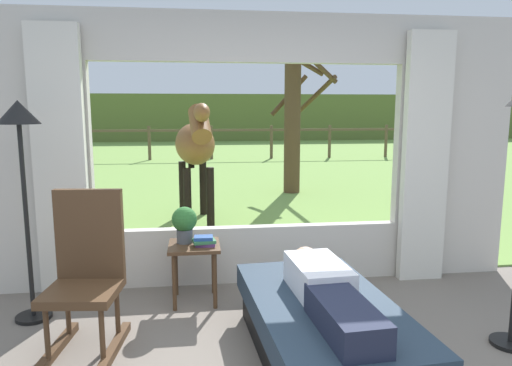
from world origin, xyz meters
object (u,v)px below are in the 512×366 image
object	(u,v)px
recliner_sofa	(323,330)
pasture_tree	(293,115)
reclining_person	(326,289)
floor_lamp_left	(21,145)
rocking_chair	(86,272)
book_stack	(204,241)
potted_plant	(184,222)
side_table	(194,255)
horse	(195,145)

from	to	relation	value
recliner_sofa	pasture_tree	xyz separation A→B (m)	(1.08, 6.24, 1.33)
reclining_person	floor_lamp_left	bearing A→B (deg)	151.80
recliner_sofa	rocking_chair	distance (m)	1.69
rocking_chair	recliner_sofa	bearing A→B (deg)	-7.93
floor_lamp_left	rocking_chair	bearing A→B (deg)	-42.63
rocking_chair	pasture_tree	size ratio (longest dim) A/B	0.35
reclining_person	book_stack	distance (m)	1.34
potted_plant	pasture_tree	world-z (taller)	pasture_tree
recliner_sofa	side_table	xyz separation A→B (m)	(-0.85, 1.10, 0.21)
rocking_chair	horse	size ratio (longest dim) A/B	0.62
floor_lamp_left	pasture_tree	bearing A→B (deg)	58.68
side_table	floor_lamp_left	size ratio (longest dim) A/B	0.30
reclining_person	horse	distance (m)	4.15
rocking_chair	pasture_tree	distance (m)	6.49
potted_plant	horse	bearing A→B (deg)	87.83
pasture_tree	potted_plant	bearing A→B (deg)	-111.66
recliner_sofa	pasture_tree	size ratio (longest dim) A/B	0.56
floor_lamp_left	side_table	bearing A→B (deg)	7.99
side_table	potted_plant	size ratio (longest dim) A/B	1.63
side_table	book_stack	size ratio (longest dim) A/B	2.52
rocking_chair	potted_plant	size ratio (longest dim) A/B	3.50
rocking_chair	side_table	bearing A→B (deg)	49.12
book_stack	horse	world-z (taller)	horse
reclining_person	pasture_tree	world-z (taller)	pasture_tree
side_table	floor_lamp_left	world-z (taller)	floor_lamp_left
reclining_person	potted_plant	xyz separation A→B (m)	(-0.93, 1.21, 0.18)
reclining_person	potted_plant	distance (m)	1.54
reclining_person	pasture_tree	xyz separation A→B (m)	(1.08, 6.29, 1.03)
side_table	pasture_tree	bearing A→B (deg)	69.34
reclining_person	book_stack	xyz separation A→B (m)	(-0.77, 1.10, 0.04)
reclining_person	horse	world-z (taller)	horse
horse	pasture_tree	bearing A→B (deg)	-136.05
rocking_chair	floor_lamp_left	xyz separation A→B (m)	(-0.55, 0.51, 0.86)
recliner_sofa	floor_lamp_left	world-z (taller)	floor_lamp_left
book_stack	horse	distance (m)	2.98
potted_plant	floor_lamp_left	size ratio (longest dim) A/B	0.18
side_table	reclining_person	bearing A→B (deg)	-53.45
horse	pasture_tree	world-z (taller)	pasture_tree
recliner_sofa	potted_plant	bearing A→B (deg)	124.84
side_table	recliner_sofa	bearing A→B (deg)	-52.23
side_table	horse	bearing A→B (deg)	89.48
rocking_chair	floor_lamp_left	world-z (taller)	floor_lamp_left
recliner_sofa	book_stack	xyz separation A→B (m)	(-0.77, 1.05, 0.34)
recliner_sofa	book_stack	distance (m)	1.34
recliner_sofa	side_table	distance (m)	1.41
recliner_sofa	rocking_chair	world-z (taller)	rocking_chair
potted_plant	horse	distance (m)	2.84
horse	book_stack	bearing A→B (deg)	85.21
rocking_chair	book_stack	distance (m)	1.05
side_table	horse	world-z (taller)	horse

